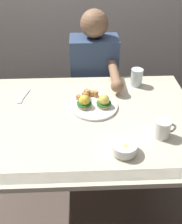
{
  "coord_description": "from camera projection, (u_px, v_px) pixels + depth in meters",
  "views": [
    {
      "loc": [
        -0.03,
        -1.12,
        1.61
      ],
      "look_at": [
        0.01,
        0.0,
        0.78
      ],
      "focal_mm": 42.13,
      "sensor_mm": 36.0,
      "label": 1
    }
  ],
  "objects": [
    {
      "name": "diner_person",
      "position": [
        95.0,
        78.0,
        1.96
      ],
      "size": [
        0.34,
        0.54,
        1.14
      ],
      "color": "#33333D",
      "rests_on": "ground_plane"
    },
    {
      "name": "ground_plane",
      "position": [
        89.0,
        200.0,
        1.86
      ],
      "size": [
        6.0,
        6.0,
        0.0
      ],
      "primitive_type": "plane",
      "color": "brown"
    },
    {
      "name": "coffee_mug",
      "position": [
        163.0,
        128.0,
        1.27
      ],
      "size": [
        0.11,
        0.08,
        0.09
      ],
      "color": "white",
      "rests_on": "dining_table"
    },
    {
      "name": "fork",
      "position": [
        23.0,
        97.0,
        1.58
      ],
      "size": [
        0.06,
        0.15,
        0.0
      ],
      "color": "silver",
      "rests_on": "dining_table"
    },
    {
      "name": "fruit_bowl",
      "position": [
        124.0,
        148.0,
        1.2
      ],
      "size": [
        0.12,
        0.12,
        0.06
      ],
      "color": "white",
      "rests_on": "dining_table"
    },
    {
      "name": "dining_table",
      "position": [
        89.0,
        133.0,
        1.48
      ],
      "size": [
        1.2,
        0.9,
        0.74
      ],
      "color": "beige",
      "rests_on": "ground_plane"
    },
    {
      "name": "eggs_benedict_plate",
      "position": [
        94.0,
        104.0,
        1.49
      ],
      "size": [
        0.27,
        0.27,
        0.09
      ],
      "color": "white",
      "rests_on": "dining_table"
    },
    {
      "name": "water_glass_near",
      "position": [
        136.0,
        78.0,
        1.67
      ],
      "size": [
        0.08,
        0.08,
        0.11
      ],
      "color": "silver",
      "rests_on": "dining_table"
    }
  ]
}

